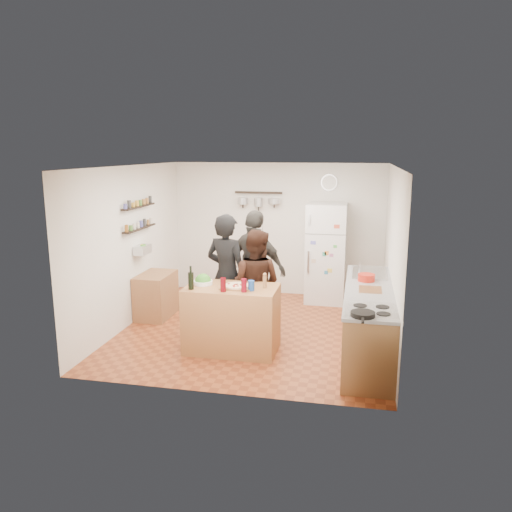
% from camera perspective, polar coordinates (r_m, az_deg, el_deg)
% --- Properties ---
extents(room_shell, '(4.20, 4.20, 4.20)m').
position_cam_1_polar(room_shell, '(7.84, 0.43, 1.15)').
color(room_shell, brown).
rests_on(room_shell, ground).
extents(prep_island, '(1.25, 0.72, 0.91)m').
position_cam_1_polar(prep_island, '(6.93, -2.78, -7.18)').
color(prep_island, '#9B5E39').
rests_on(prep_island, floor).
extents(pizza_board, '(0.42, 0.34, 0.02)m').
position_cam_1_polar(pizza_board, '(6.75, -2.20, -3.55)').
color(pizza_board, brown).
rests_on(pizza_board, prep_island).
extents(pizza, '(0.34, 0.34, 0.02)m').
position_cam_1_polar(pizza, '(6.74, -2.20, -3.40)').
color(pizza, beige).
rests_on(pizza, pizza_board).
extents(salad_bowl, '(0.27, 0.27, 0.05)m').
position_cam_1_polar(salad_bowl, '(6.94, -6.07, -3.02)').
color(salad_bowl, white).
rests_on(salad_bowl, prep_island).
extents(wine_bottle, '(0.08, 0.08, 0.23)m').
position_cam_1_polar(wine_bottle, '(6.70, -7.45, -2.84)').
color(wine_bottle, black).
rests_on(wine_bottle, prep_island).
extents(wine_glass_near, '(0.08, 0.08, 0.18)m').
position_cam_1_polar(wine_glass_near, '(6.55, -3.77, -3.30)').
color(wine_glass_near, '#50060C').
rests_on(wine_glass_near, prep_island).
extents(wine_glass_far, '(0.07, 0.07, 0.18)m').
position_cam_1_polar(wine_glass_far, '(6.53, -1.39, -3.37)').
color(wine_glass_far, '#600813').
rests_on(wine_glass_far, prep_island).
extents(pepper_mill, '(0.05, 0.05, 0.16)m').
position_cam_1_polar(pepper_mill, '(6.72, 1.01, -2.98)').
color(pepper_mill, olive).
rests_on(pepper_mill, prep_island).
extents(salt_canister, '(0.08, 0.08, 0.14)m').
position_cam_1_polar(salt_canister, '(6.59, -0.55, -3.40)').
color(salt_canister, navy).
rests_on(salt_canister, prep_island).
extents(person_left, '(0.77, 0.62, 1.83)m').
position_cam_1_polar(person_left, '(7.39, -3.36, -2.20)').
color(person_left, black).
rests_on(person_left, floor).
extents(person_center, '(0.87, 0.73, 1.62)m').
position_cam_1_polar(person_center, '(7.30, -0.11, -3.23)').
color(person_center, black).
rests_on(person_center, floor).
extents(person_back, '(1.16, 0.83, 1.83)m').
position_cam_1_polar(person_back, '(7.76, -0.09, -1.48)').
color(person_back, '#282623').
rests_on(person_back, floor).
extents(counter_run, '(0.63, 2.63, 0.90)m').
position_cam_1_polar(counter_run, '(7.00, 12.74, -7.31)').
color(counter_run, '#9E7042').
rests_on(counter_run, floor).
extents(stove_top, '(0.60, 0.62, 0.02)m').
position_cam_1_polar(stove_top, '(5.95, 13.06, -6.12)').
color(stove_top, white).
rests_on(stove_top, counter_run).
extents(skillet, '(0.27, 0.27, 0.05)m').
position_cam_1_polar(skillet, '(5.70, 12.11, -6.51)').
color(skillet, black).
rests_on(skillet, stove_top).
extents(sink, '(0.50, 0.80, 0.03)m').
position_cam_1_polar(sink, '(7.68, 12.83, -1.95)').
color(sink, silver).
rests_on(sink, counter_run).
extents(cutting_board, '(0.30, 0.40, 0.02)m').
position_cam_1_polar(cutting_board, '(6.80, 12.93, -3.83)').
color(cutting_board, '#955F36').
rests_on(cutting_board, counter_run).
extents(red_bowl, '(0.24, 0.24, 0.10)m').
position_cam_1_polar(red_bowl, '(7.20, 12.50, -2.42)').
color(red_bowl, red).
rests_on(red_bowl, counter_run).
extents(fridge, '(0.70, 0.68, 1.80)m').
position_cam_1_polar(fridge, '(9.12, 7.99, 0.33)').
color(fridge, white).
rests_on(fridge, floor).
extents(wall_clock, '(0.30, 0.03, 0.30)m').
position_cam_1_polar(wall_clock, '(9.28, 8.36, 8.32)').
color(wall_clock, silver).
rests_on(wall_clock, back_wall).
extents(spice_shelf_lower, '(0.12, 1.00, 0.02)m').
position_cam_1_polar(spice_shelf_lower, '(8.22, -13.16, 3.10)').
color(spice_shelf_lower, black).
rests_on(spice_shelf_lower, left_wall).
extents(spice_shelf_upper, '(0.12, 1.00, 0.02)m').
position_cam_1_polar(spice_shelf_upper, '(8.18, -13.27, 5.53)').
color(spice_shelf_upper, black).
rests_on(spice_shelf_upper, left_wall).
extents(produce_basket, '(0.18, 0.35, 0.14)m').
position_cam_1_polar(produce_basket, '(8.27, -12.85, 0.70)').
color(produce_basket, silver).
rests_on(produce_basket, left_wall).
extents(side_table, '(0.50, 0.80, 0.73)m').
position_cam_1_polar(side_table, '(8.48, -11.35, -4.42)').
color(side_table, '#9F6942').
rests_on(side_table, floor).
extents(pot_rack, '(0.90, 0.04, 0.04)m').
position_cam_1_polar(pot_rack, '(9.38, 0.28, 7.26)').
color(pot_rack, black).
rests_on(pot_rack, back_wall).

